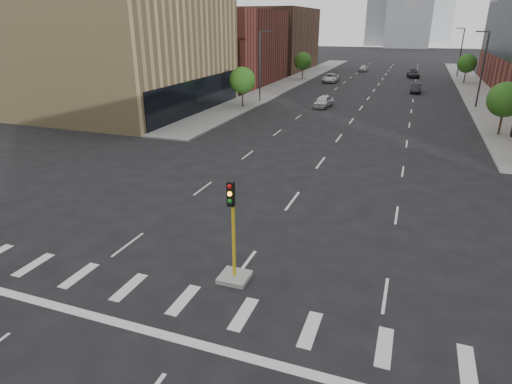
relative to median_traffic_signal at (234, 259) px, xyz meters
The scene contains 18 objects.
sidewalk_left_far 66.75m from the median_traffic_signal, 102.99° to the left, with size 5.00×92.00×0.15m, color gray.
sidewalk_right_far 66.75m from the median_traffic_signal, 77.01° to the left, with size 5.00×92.00×0.15m, color gray.
building_left_mid 41.90m from the median_traffic_signal, 131.55° to the left, with size 20.00×24.00×14.00m, color tan.
building_left_far_a 63.52m from the median_traffic_signal, 115.74° to the left, with size 20.00×22.00×12.00m, color brown.
building_left_far_b 87.64m from the median_traffic_signal, 108.32° to the left, with size 20.00×24.00×13.00m, color brown.
median_traffic_signal is the anchor object (origin of this frame).
streetlight_right_a 48.12m from the median_traffic_signal, 73.76° to the left, with size 1.60×0.22×9.07m.
streetlight_right_b 82.23m from the median_traffic_signal, 80.60° to the left, with size 1.60×0.22×9.07m.
streetlight_left 43.36m from the median_traffic_signal, 108.10° to the left, with size 1.60×0.22×9.07m.
tree_left_near 38.73m from the median_traffic_signal, 111.23° to the left, with size 3.20×3.20×4.85m.
tree_left_far 67.54m from the median_traffic_signal, 101.97° to the left, with size 3.20×3.20×4.85m.
tree_right_near 34.13m from the median_traffic_signal, 65.72° to the left, with size 3.20×3.20×4.85m.
tree_right_far 72.44m from the median_traffic_signal, 78.85° to the left, with size 3.20×3.20×4.85m.
car_near_left 40.22m from the median_traffic_signal, 96.56° to the left, with size 1.75×4.35×1.48m, color #BDBCC1.
car_mid_right 57.09m from the median_traffic_signal, 83.80° to the left, with size 1.49×4.26×1.40m, color black.
car_far_left 65.22m from the median_traffic_signal, 97.37° to the left, with size 2.44×5.30×1.47m, color silver.
car_deep_right 77.07m from the median_traffic_signal, 86.00° to the left, with size 2.04×5.03×1.46m, color black.
car_distant 85.34m from the median_traffic_signal, 93.42° to the left, with size 1.59×3.96×1.35m, color #ADACB1.
Camera 1 is at (6.07, -4.99, 9.96)m, focal length 30.00 mm.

